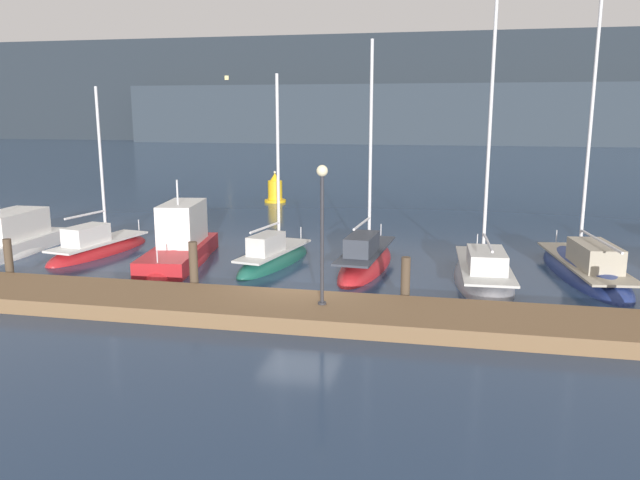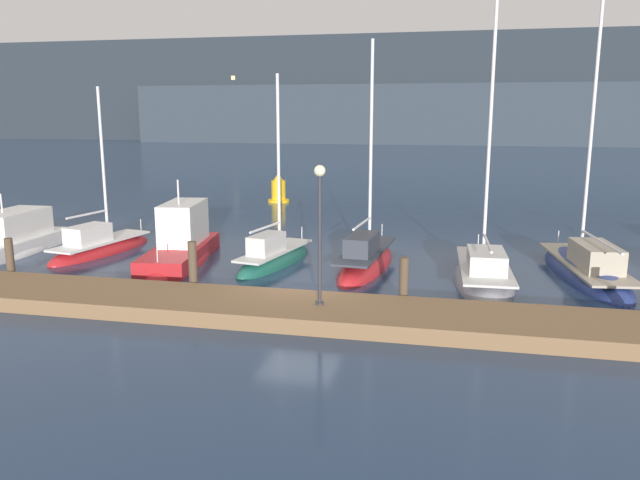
% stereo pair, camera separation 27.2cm
% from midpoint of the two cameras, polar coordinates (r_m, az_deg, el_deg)
% --- Properties ---
extents(ground_plane, '(400.00, 400.00, 0.00)m').
position_cam_midpoint_polar(ground_plane, '(20.37, -2.23, -5.12)').
color(ground_plane, navy).
extents(dock, '(40.46, 2.80, 0.45)m').
position_cam_midpoint_polar(dock, '(18.30, -3.88, -6.36)').
color(dock, brown).
rests_on(dock, ground).
extents(mooring_pile_1, '(0.28, 0.28, 1.56)m').
position_cam_midpoint_polar(mooring_pile_1, '(24.29, -26.86, -1.73)').
color(mooring_pile_1, '#4C3D2D').
rests_on(mooring_pile_1, ground).
extents(mooring_pile_2, '(0.28, 0.28, 1.76)m').
position_cam_midpoint_polar(mooring_pile_2, '(20.74, -11.85, -2.54)').
color(mooring_pile_2, '#4C3D2D').
rests_on(mooring_pile_2, ground).
extents(mooring_pile_3, '(0.28, 0.28, 1.57)m').
position_cam_midpoint_polar(mooring_pile_3, '(19.14, 7.41, -3.87)').
color(mooring_pile_3, '#4C3D2D').
rests_on(mooring_pile_3, ground).
extents(motorboat_berth_2, '(2.57, 7.32, 3.18)m').
position_cam_midpoint_polar(motorboat_berth_2, '(29.28, -27.25, -0.70)').
color(motorboat_berth_2, white).
rests_on(motorboat_berth_2, ground).
extents(sailboat_berth_3, '(2.61, 6.01, 7.44)m').
position_cam_midpoint_polar(sailboat_berth_3, '(27.99, -19.88, -0.84)').
color(sailboat_berth_3, red).
rests_on(sailboat_berth_3, ground).
extents(motorboat_berth_4, '(2.93, 6.69, 3.94)m').
position_cam_midpoint_polar(motorboat_berth_4, '(25.52, -12.96, -1.07)').
color(motorboat_berth_4, red).
rests_on(motorboat_berth_4, ground).
extents(sailboat_berth_5, '(2.39, 5.66, 7.90)m').
position_cam_midpoint_polar(sailboat_berth_5, '(24.52, -4.58, -1.88)').
color(sailboat_berth_5, '#195647').
rests_on(sailboat_berth_5, ground).
extents(sailboat_berth_6, '(2.09, 6.51, 9.12)m').
position_cam_midpoint_polar(sailboat_berth_6, '(23.95, 3.86, -2.17)').
color(sailboat_berth_6, red).
rests_on(sailboat_berth_6, ground).
extents(sailboat_berth_7, '(2.26, 6.80, 10.30)m').
position_cam_midpoint_polar(sailboat_berth_7, '(22.80, 14.38, -3.32)').
color(sailboat_berth_7, gray).
rests_on(sailboat_berth_7, ground).
extents(sailboat_berth_8, '(2.97, 7.99, 10.89)m').
position_cam_midpoint_polar(sailboat_berth_8, '(24.69, 22.75, -2.70)').
color(sailboat_berth_8, navy).
rests_on(sailboat_berth_8, ground).
extents(channel_buoy, '(1.41, 1.41, 2.05)m').
position_cam_midpoint_polar(channel_buoy, '(41.26, -4.32, 4.54)').
color(channel_buoy, gold).
rests_on(channel_buoy, ground).
extents(dock_lamppost, '(0.32, 0.32, 3.99)m').
position_cam_midpoint_polar(dock_lamppost, '(17.39, -0.25, 2.54)').
color(dock_lamppost, '#2D2D33').
rests_on(dock_lamppost, dock).
extents(hillside_backdrop, '(240.00, 23.00, 19.95)m').
position_cam_midpoint_polar(hillside_backdrop, '(125.42, 11.07, 13.01)').
color(hillside_backdrop, '#232B33').
rests_on(hillside_backdrop, ground).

